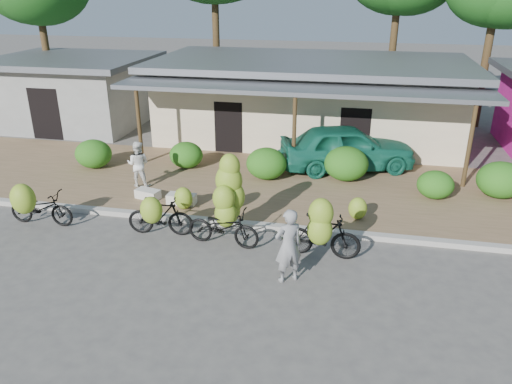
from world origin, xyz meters
TOP-DOWN VIEW (x-y plane):
  - ground at (0.00, 0.00)m, footprint 100.00×100.00m
  - sidewalk at (0.00, 5.00)m, footprint 60.00×6.00m
  - curb at (0.00, 2.00)m, footprint 60.00×0.25m
  - shop_main at (0.00, 10.93)m, footprint 13.00×8.50m
  - shop_grey at (-11.00, 10.99)m, footprint 7.00×6.00m
  - hedge_0 at (-7.09, 5.31)m, footprint 1.31×1.18m
  - hedge_1 at (-3.84, 5.99)m, footprint 1.20×1.08m
  - hedge_2 at (-0.83, 5.48)m, footprint 1.37×1.23m
  - hedge_3 at (1.80, 5.90)m, footprint 1.47×1.33m
  - hedge_4 at (4.56, 4.91)m, footprint 1.11×1.00m
  - hedge_5 at (6.52, 5.39)m, footprint 1.44×1.30m
  - bike_far_left at (-6.37, 0.90)m, footprint 1.89×1.27m
  - bike_left at (-2.88, 1.01)m, footprint 1.82×1.22m
  - bike_center at (-1.07, 1.15)m, footprint 1.99×1.29m
  - bike_right at (1.43, 0.65)m, footprint 1.92×1.20m
  - loose_banana_a at (-2.75, 2.56)m, footprint 0.54×0.46m
  - loose_banana_b at (-1.37, 2.94)m, footprint 0.54×0.46m
  - loose_banana_c at (2.26, 2.90)m, footprint 0.52×0.44m
  - sack_near at (-2.94, 2.90)m, footprint 0.86×0.41m
  - sack_far at (-4.10, 3.08)m, footprint 0.82×0.56m
  - vendor at (0.77, -0.42)m, footprint 0.78×0.71m
  - bystander at (-4.75, 3.98)m, footprint 0.77×0.62m
  - teal_van at (1.77, 7.00)m, footprint 5.08×3.28m

SIDE VIEW (x-z plane):
  - ground at x=0.00m, z-range 0.00..0.00m
  - sidewalk at x=0.00m, z-range 0.00..0.12m
  - curb at x=0.00m, z-range 0.00..0.15m
  - sack_far at x=-4.10m, z-range 0.12..0.40m
  - sack_near at x=-2.94m, z-range 0.12..0.42m
  - loose_banana_c at x=2.26m, z-range 0.12..0.77m
  - loose_banana_a at x=-2.75m, z-range 0.12..0.80m
  - loose_banana_b at x=-1.37m, z-range 0.12..0.80m
  - hedge_4 at x=4.56m, z-range 0.12..0.99m
  - hedge_1 at x=-3.84m, z-range 0.12..1.06m
  - bike_far_left at x=-6.37m, z-range -0.12..1.34m
  - bike_left at x=-2.88m, z-range -0.07..1.30m
  - hedge_0 at x=-7.09m, z-range 0.12..1.14m
  - hedge_2 at x=-0.83m, z-range 0.12..1.19m
  - hedge_5 at x=6.52m, z-range 0.12..1.25m
  - hedge_3 at x=1.80m, z-range 0.12..1.27m
  - bike_right at x=1.43m, z-range -0.16..1.66m
  - bystander at x=-4.75m, z-range 0.12..1.63m
  - vendor at x=0.77m, z-range 0.00..1.78m
  - bike_center at x=-1.07m, z-range -0.25..2.05m
  - teal_van at x=1.77m, z-range 0.12..1.73m
  - shop_grey at x=-11.00m, z-range 0.04..3.19m
  - shop_main at x=0.00m, z-range 0.05..3.40m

